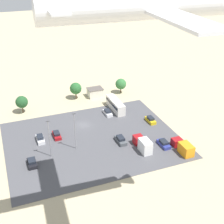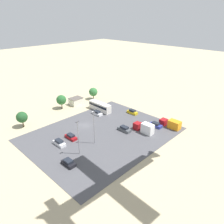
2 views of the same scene
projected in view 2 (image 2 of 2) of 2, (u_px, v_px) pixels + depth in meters
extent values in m
plane|color=tan|center=(85.00, 125.00, 76.05)|extent=(400.00, 400.00, 0.00)
cube|color=#4C4C51|center=(102.00, 134.00, 70.60)|extent=(45.51, 35.76, 0.08)
cube|color=silver|center=(76.00, 101.00, 93.01)|extent=(4.97, 3.86, 2.87)
cube|color=#59514C|center=(76.00, 98.00, 92.39)|extent=(5.21, 4.10, 0.12)
cube|color=silver|center=(100.00, 107.00, 87.01)|extent=(2.56, 10.37, 3.30)
cube|color=black|center=(100.00, 105.00, 86.76)|extent=(2.60, 9.95, 0.92)
cube|color=gold|center=(132.00, 112.00, 84.71)|extent=(1.72, 4.31, 0.95)
cube|color=#1E232D|center=(132.00, 110.00, 84.37)|extent=(1.45, 2.41, 0.70)
cube|color=silver|center=(97.00, 114.00, 83.88)|extent=(1.81, 4.43, 0.87)
cube|color=#1E232D|center=(97.00, 112.00, 83.57)|extent=(1.52, 2.48, 0.64)
cube|color=silver|center=(59.00, 143.00, 64.59)|extent=(1.83, 4.40, 0.95)
cube|color=#1E232D|center=(59.00, 141.00, 64.25)|extent=(1.54, 2.47, 0.70)
cube|color=black|center=(69.00, 163.00, 55.99)|extent=(1.98, 4.04, 0.90)
cube|color=#1E232D|center=(68.00, 161.00, 55.66)|extent=(1.66, 2.27, 0.66)
cube|color=navy|center=(156.00, 125.00, 75.02)|extent=(1.93, 4.48, 0.89)
cube|color=#1E232D|center=(156.00, 123.00, 74.70)|extent=(1.62, 2.51, 0.65)
cube|color=#4C5156|center=(124.00, 130.00, 72.23)|extent=(1.91, 4.66, 0.95)
cube|color=#1E232D|center=(124.00, 127.00, 71.89)|extent=(1.61, 2.61, 0.70)
cube|color=maroon|center=(71.00, 137.00, 67.84)|extent=(1.78, 4.33, 0.86)
cube|color=#1E232D|center=(71.00, 135.00, 67.53)|extent=(1.49, 2.42, 0.63)
cube|color=maroon|center=(164.00, 122.00, 76.26)|extent=(2.56, 2.23, 1.96)
cube|color=orange|center=(174.00, 125.00, 73.41)|extent=(2.56, 3.96, 2.81)
cube|color=maroon|center=(137.00, 126.00, 73.10)|extent=(2.37, 2.17, 2.34)
cube|color=white|center=(148.00, 129.00, 70.29)|extent=(2.37, 3.86, 3.34)
cylinder|color=brown|center=(23.00, 124.00, 74.73)|extent=(0.36, 0.36, 2.25)
sphere|color=#235128|center=(22.00, 117.00, 73.68)|extent=(3.80, 3.80, 3.80)
cylinder|color=brown|center=(93.00, 97.00, 99.00)|extent=(0.36, 0.36, 2.00)
sphere|color=#337038|center=(93.00, 92.00, 98.00)|extent=(3.82, 3.82, 3.82)
cylinder|color=brown|center=(62.00, 106.00, 89.18)|extent=(0.36, 0.36, 2.29)
sphere|color=#28602D|center=(61.00, 100.00, 88.09)|extent=(3.97, 3.97, 3.97)
cylinder|color=gray|center=(78.00, 139.00, 58.59)|extent=(0.20, 0.20, 9.80)
cube|color=#4C4C51|center=(77.00, 122.00, 56.49)|extent=(0.90, 0.28, 0.20)
cylinder|color=gray|center=(94.00, 128.00, 63.57)|extent=(0.20, 0.20, 9.99)
cube|color=#4C4C51|center=(93.00, 112.00, 61.43)|extent=(0.90, 0.28, 0.20)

